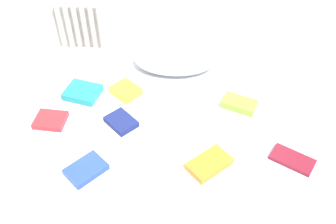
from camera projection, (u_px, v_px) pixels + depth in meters
ground_plane at (168, 164)px, 2.80m from camera, size 8.00×8.00×0.00m
bed at (168, 142)px, 2.63m from camera, size 2.00×1.50×0.50m
radiator at (80, 26)px, 3.42m from camera, size 0.40×0.04×0.56m
pillow at (175, 59)px, 2.76m from camera, size 0.58×0.34×0.15m
textbook_navy at (121, 122)px, 2.39m from camera, size 0.23×0.23×0.04m
textbook_teal at (83, 92)px, 2.58m from camera, size 0.26×0.24×0.05m
textbook_blue at (86, 169)px, 2.12m from camera, size 0.25×0.26×0.04m
textbook_white at (169, 138)px, 2.29m from camera, size 0.23×0.15×0.03m
textbook_lime at (239, 104)px, 2.49m from camera, size 0.25×0.20×0.05m
textbook_maroon at (292, 160)px, 2.18m from camera, size 0.27×0.23×0.02m
textbook_yellow at (126, 91)px, 2.59m from camera, size 0.23×0.23×0.05m
textbook_red at (51, 120)px, 2.40m from camera, size 0.20×0.17×0.03m
textbook_orange at (209, 164)px, 2.14m from camera, size 0.28×0.27×0.04m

